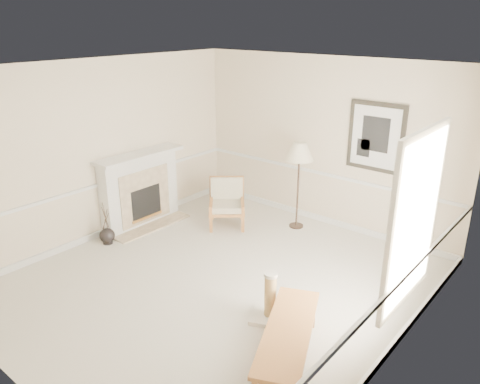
{
  "coord_description": "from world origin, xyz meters",
  "views": [
    {
      "loc": [
        3.89,
        -4.18,
        3.47
      ],
      "look_at": [
        -0.16,
        0.7,
        1.09
      ],
      "focal_mm": 35.0,
      "sensor_mm": 36.0,
      "label": 1
    }
  ],
  "objects_px": {
    "floor_lamp": "(299,154)",
    "bench": "(288,341)",
    "armchair": "(227,200)",
    "scratching_post": "(270,304)",
    "floor_vase": "(107,236)"
  },
  "relations": [
    {
      "from": "bench",
      "to": "scratching_post",
      "type": "bearing_deg",
      "value": 139.12
    },
    {
      "from": "armchair",
      "to": "floor_lamp",
      "type": "distance_m",
      "value": 1.52
    },
    {
      "from": "floor_lamp",
      "to": "scratching_post",
      "type": "bearing_deg",
      "value": -63.48
    },
    {
      "from": "armchair",
      "to": "scratching_post",
      "type": "distance_m",
      "value": 2.89
    },
    {
      "from": "floor_vase",
      "to": "armchair",
      "type": "height_order",
      "value": "armchair"
    },
    {
      "from": "floor_vase",
      "to": "scratching_post",
      "type": "relative_size",
      "value": 1.15
    },
    {
      "from": "floor_vase",
      "to": "scratching_post",
      "type": "bearing_deg",
      "value": 1.01
    },
    {
      "from": "floor_lamp",
      "to": "bench",
      "type": "height_order",
      "value": "floor_lamp"
    },
    {
      "from": "floor_lamp",
      "to": "bench",
      "type": "xyz_separation_m",
      "value": [
        1.85,
        -3.01,
        -1.04
      ]
    },
    {
      "from": "floor_lamp",
      "to": "floor_vase",
      "type": "bearing_deg",
      "value": -128.42
    },
    {
      "from": "floor_lamp",
      "to": "scratching_post",
      "type": "relative_size",
      "value": 2.42
    },
    {
      "from": "floor_lamp",
      "to": "bench",
      "type": "relative_size",
      "value": 0.95
    },
    {
      "from": "floor_vase",
      "to": "scratching_post",
      "type": "height_order",
      "value": "floor_vase"
    },
    {
      "from": "floor_lamp",
      "to": "scratching_post",
      "type": "height_order",
      "value": "floor_lamp"
    },
    {
      "from": "armchair",
      "to": "floor_lamp",
      "type": "xyz_separation_m",
      "value": [
        1.03,
        0.68,
        0.89
      ]
    }
  ]
}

